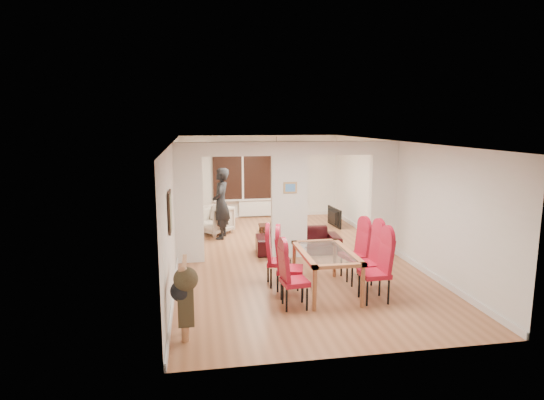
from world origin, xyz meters
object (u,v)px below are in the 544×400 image
object	(u,v)px
dining_table	(326,272)
dining_chair_rb	(366,259)
dining_chair_la	(295,277)
bottle	(283,220)
coffee_table	(276,228)
dining_chair_lb	(290,265)
person	(221,203)
television	(331,217)
bowl	(274,223)
dining_chair_lc	(278,258)
dining_chair_rc	(353,252)
sofa	(298,241)
dining_chair_ra	(374,269)
armchair	(214,220)

from	to	relation	value
dining_table	dining_chair_rb	distance (m)	0.78
dining_chair_la	dining_chair_rb	distance (m)	1.55
bottle	coffee_table	bearing A→B (deg)	152.73
dining_chair_lb	dining_chair_rb	world-z (taller)	dining_chair_rb
dining_chair_lb	person	bearing A→B (deg)	117.34
television	bottle	bearing A→B (deg)	103.05
television	bowl	distance (m)	1.78
person	bottle	bearing A→B (deg)	112.09
dining_chair_lc	dining_chair_rb	bearing A→B (deg)	-6.83
dining_chair_lb	television	world-z (taller)	dining_chair_lb
dining_chair_rc	person	size ratio (longest dim) A/B	0.58
dining_chair_rc	television	xyz separation A→B (m)	(0.91, 4.41, -0.27)
dining_chair_lb	dining_chair_lc	xyz separation A→B (m)	(-0.10, 0.56, -0.04)
dining_chair_rc	coffee_table	distance (m)	4.10
sofa	person	size ratio (longest dim) A/B	1.05
dining_chair_la	dining_chair_lb	size ratio (longest dim) A/B	0.92
dining_chair_ra	bottle	xyz separation A→B (m)	(-0.60, 5.03, -0.22)
dining_chair_rc	sofa	size ratio (longest dim) A/B	0.55
armchair	dining_chair_la	bearing A→B (deg)	-30.71
armchair	coffee_table	xyz separation A→B (m)	(1.70, -0.12, -0.27)
dining_table	dining_chair_lb	size ratio (longest dim) A/B	1.44
dining_chair_la	dining_chair_lb	world-z (taller)	dining_chair_lb
television	dining_chair_lc	bearing A→B (deg)	146.92
dining_table	television	bearing A→B (deg)	71.85
dining_table	dining_chair_rc	world-z (taller)	dining_chair_rc
sofa	armchair	size ratio (longest dim) A/B	2.36
sofa	television	world-z (taller)	sofa
dining_chair_rc	coffee_table	size ratio (longest dim) A/B	1.18
dining_table	coffee_table	world-z (taller)	dining_table
dining_chair_la	dining_chair_lc	distance (m)	1.08
person	coffee_table	distance (m)	1.78
sofa	bottle	distance (m)	1.97
dining_chair_lc	bottle	size ratio (longest dim) A/B	3.77
armchair	bowl	world-z (taller)	armchair
dining_chair_rb	dining_chair_rc	world-z (taller)	dining_chair_rb
dining_chair_rb	dining_chair_ra	bearing A→B (deg)	-101.24
dining_chair_rb	bowl	size ratio (longest dim) A/B	5.73
dining_chair_ra	person	xyz separation A→B (m)	(-2.31, 4.70, 0.36)
dining_table	television	distance (m)	5.26
dining_chair_rb	sofa	bearing A→B (deg)	99.82
person	television	world-z (taller)	person
dining_chair_la	coffee_table	bearing A→B (deg)	76.75
dining_chair_rc	dining_chair_lb	bearing A→B (deg)	-167.69
dining_chair_ra	coffee_table	distance (m)	5.20
dining_chair_la	dining_chair_lb	distance (m)	0.52
dining_chair_la	dining_chair_lc	size ratio (longest dim) A/B	1.00
dining_chair_ra	dining_chair_rc	distance (m)	1.12
armchair	coffee_table	bearing A→B (deg)	43.54
coffee_table	dining_chair_lc	bearing A→B (deg)	-99.52
person	sofa	bearing A→B (deg)	57.07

